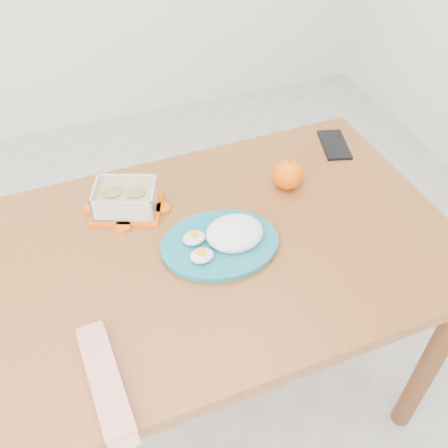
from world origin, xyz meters
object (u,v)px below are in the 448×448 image
object	(u,v)px
smartphone	(334,145)
dining_table	(224,269)
orange_fruit	(288,174)
rice_plate	(225,239)
food_container	(126,199)

from	to	relation	value
smartphone	dining_table	bearing A→B (deg)	-134.95
orange_fruit	rice_plate	size ratio (longest dim) A/B	0.27
rice_plate	smartphone	world-z (taller)	rice_plate
rice_plate	smartphone	distance (m)	0.54
orange_fruit	smartphone	xyz separation A→B (m)	(0.22, 0.12, -0.04)
rice_plate	smartphone	bearing A→B (deg)	36.58
rice_plate	food_container	bearing A→B (deg)	138.23
food_container	smartphone	distance (m)	0.66
orange_fruit	rice_plate	xyz separation A→B (m)	(-0.24, -0.15, -0.02)
orange_fruit	smartphone	size ratio (longest dim) A/B	0.57
rice_plate	smartphone	size ratio (longest dim) A/B	2.09
dining_table	food_container	xyz separation A→B (m)	(-0.20, 0.20, 0.14)
food_container	rice_plate	distance (m)	0.29
dining_table	food_container	bearing A→B (deg)	133.88
food_container	orange_fruit	bearing A→B (deg)	13.27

